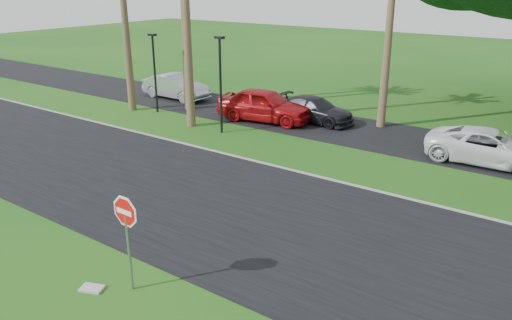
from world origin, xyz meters
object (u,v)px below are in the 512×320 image
Objects in this scene: stop_sign_near at (126,224)px; car_red at (265,105)px; car_silver at (176,87)px; car_minivan at (490,147)px; car_dark at (315,110)px.

stop_sign_near reaches higher than car_red.
car_silver is 18.64m from car_minivan.
car_red is (-5.94, 14.44, -0.91)m from stop_sign_near.
stop_sign_near is at bearing -163.04° from car_dark.
car_minivan is (11.11, -0.01, -0.17)m from car_red.
stop_sign_near is 0.58× the size of car_silver.
car_red reaches higher than car_minivan.
car_red is at bearing 126.65° from car_dark.
car_red is at bearing 112.36° from stop_sign_near.
car_silver is at bearing 84.03° from car_minivan.
car_minivan is at bearing -99.81° from car_red.
car_minivan is at bearing 70.29° from stop_sign_near.
car_silver is at bearing 95.63° from car_dark.
car_silver is at bearing 130.86° from stop_sign_near.
car_silver is 1.03× the size of car_dark.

